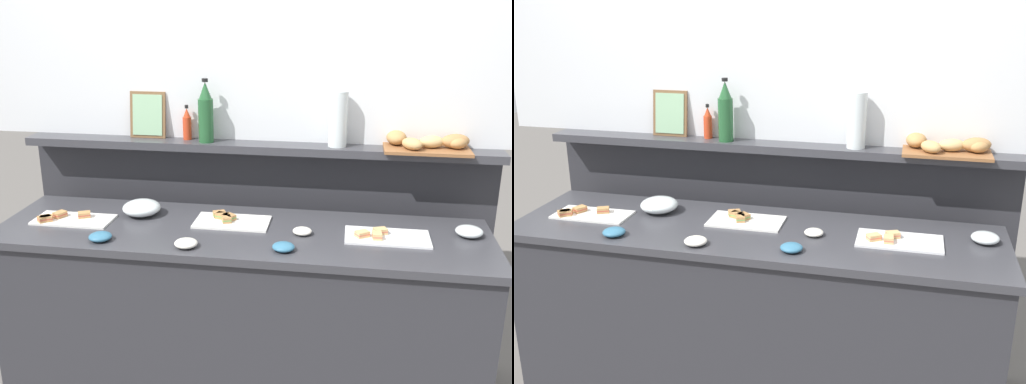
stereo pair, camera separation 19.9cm
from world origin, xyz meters
TOP-DOWN VIEW (x-y plane):
  - ground_plane at (0.00, 0.60)m, footprint 12.00×12.00m
  - buffet_counter at (0.00, 0.00)m, footprint 2.22×0.62m
  - back_ledge_unit at (0.00, 0.49)m, footprint 2.39×0.22m
  - sandwich_platter_rear at (-0.06, 0.08)m, footprint 0.34×0.20m
  - sandwich_platter_side at (0.63, 0.01)m, footprint 0.36×0.20m
  - sandwich_platter_front at (-0.81, -0.02)m, footprint 0.36×0.17m
  - glass_bowl_large at (-0.50, 0.11)m, footprint 0.18×0.18m
  - glass_bowl_medium at (1.00, 0.09)m, footprint 0.12×0.12m
  - condiment_bowl_cream at (0.22, -0.19)m, footprint 0.09×0.09m
  - condiment_bowl_red at (-0.19, -0.22)m, footprint 0.10×0.10m
  - condiment_bowl_teal at (-0.57, -0.21)m, footprint 0.10×0.10m
  - condiment_bowl_dark at (0.28, -0.01)m, footprint 0.08×0.08m
  - hot_sauce_bottle at (-0.36, 0.44)m, footprint 0.04×0.04m
  - wine_bottle_green at (-0.25, 0.40)m, footprint 0.08×0.08m
  - bread_basket at (0.84, 0.41)m, footprint 0.41×0.27m
  - framed_picture at (-0.57, 0.45)m, footprint 0.19×0.05m
  - water_carafe at (0.40, 0.41)m, footprint 0.09×0.09m

SIDE VIEW (x-z plane):
  - ground_plane at x=0.00m, z-range 0.00..0.00m
  - buffet_counter at x=0.00m, z-range 0.00..0.92m
  - back_ledge_unit at x=0.00m, z-range 0.03..1.25m
  - sandwich_platter_side at x=0.63m, z-range 0.91..0.95m
  - sandwich_platter_rear at x=-0.06m, z-range 0.91..0.95m
  - sandwich_platter_front at x=-0.81m, z-range 0.91..0.95m
  - condiment_bowl_dark at x=0.28m, z-range 0.92..0.95m
  - condiment_bowl_cream at x=0.22m, z-range 0.92..0.95m
  - condiment_bowl_red at x=-0.19m, z-range 0.92..0.96m
  - condiment_bowl_teal at x=-0.57m, z-range 0.92..0.96m
  - glass_bowl_medium at x=1.00m, z-range 0.92..0.97m
  - glass_bowl_large at x=-0.50m, z-range 0.92..0.99m
  - bread_basket at x=0.84m, z-range 1.22..1.30m
  - hot_sauce_bottle at x=-0.36m, z-range 1.21..1.39m
  - framed_picture at x=-0.57m, z-range 1.22..1.46m
  - water_carafe at x=0.40m, z-range 1.22..1.49m
  - wine_bottle_green at x=-0.25m, z-range 1.21..1.52m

